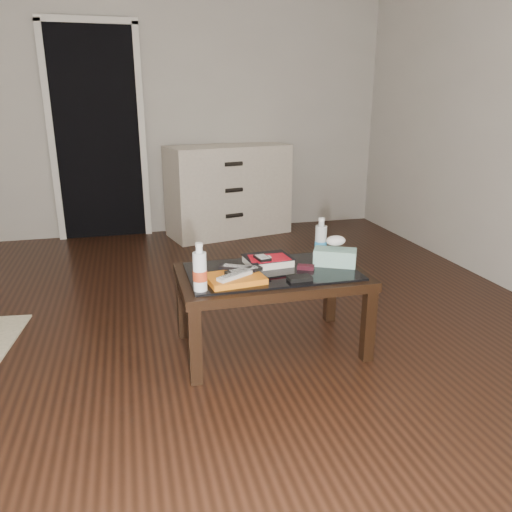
{
  "coord_description": "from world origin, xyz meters",
  "views": [
    {
      "loc": [
        -0.16,
        -2.69,
        1.35
      ],
      "look_at": [
        0.47,
        -0.26,
        0.55
      ],
      "focal_mm": 35.0,
      "sensor_mm": 36.0,
      "label": 1
    }
  ],
  "objects": [
    {
      "name": "water_bottle_left",
      "position": [
        0.14,
        -0.45,
        0.58
      ],
      "size": [
        0.07,
        0.07,
        0.24
      ],
      "primitive_type": "cylinder",
      "rotation": [
        0.0,
        0.0,
        0.14
      ],
      "color": "white",
      "rests_on": "coffee_table"
    },
    {
      "name": "coffee_table",
      "position": [
        0.56,
        -0.26,
        0.4
      ],
      "size": [
        1.0,
        0.6,
        0.46
      ],
      "color": "black",
      "rests_on": "ground"
    },
    {
      "name": "remote_black_back",
      "position": [
        0.37,
        -0.29,
        0.5
      ],
      "size": [
        0.2,
        0.14,
        0.02
      ],
      "primitive_type": "cube",
      "rotation": [
        0.0,
        0.0,
        -0.52
      ],
      "color": "black",
      "rests_on": "magazines"
    },
    {
      "name": "room_shell",
      "position": [
        0.0,
        0.0,
        1.62
      ],
      "size": [
        5.0,
        5.0,
        5.0
      ],
      "color": "#B9B4AB",
      "rests_on": "ground"
    },
    {
      "name": "doorway",
      "position": [
        -0.4,
        2.47,
        1.02
      ],
      "size": [
        0.9,
        0.08,
        2.07
      ],
      "color": "black",
      "rests_on": "ground"
    },
    {
      "name": "remote_silver",
      "position": [
        0.33,
        -0.4,
        0.5
      ],
      "size": [
        0.2,
        0.14,
        0.02
      ],
      "primitive_type": "cube",
      "rotation": [
        0.0,
        0.0,
        0.52
      ],
      "color": "silver",
      "rests_on": "magazines"
    },
    {
      "name": "magazines",
      "position": [
        0.33,
        -0.37,
        0.48
      ],
      "size": [
        0.3,
        0.24,
        0.03
      ],
      "primitive_type": "cube",
      "rotation": [
        0.0,
        0.0,
        0.12
      ],
      "color": "orange",
      "rests_on": "coffee_table"
    },
    {
      "name": "ipod",
      "position": [
        0.52,
        -0.21,
        0.52
      ],
      "size": [
        0.08,
        0.11,
        0.02
      ],
      "primitive_type": "cube",
      "rotation": [
        0.0,
        0.0,
        0.17
      ],
      "color": "black",
      "rests_on": "dvd_mailers"
    },
    {
      "name": "water_bottle_right",
      "position": [
        0.89,
        -0.12,
        0.58
      ],
      "size": [
        0.07,
        0.07,
        0.24
      ],
      "primitive_type": "cylinder",
      "rotation": [
        0.0,
        0.0,
        -0.0
      ],
      "color": "silver",
      "rests_on": "coffee_table"
    },
    {
      "name": "textbook",
      "position": [
        0.57,
        -0.16,
        0.48
      ],
      "size": [
        0.27,
        0.22,
        0.05
      ],
      "primitive_type": "cube",
      "rotation": [
        0.0,
        0.0,
        0.1
      ],
      "color": "black",
      "rests_on": "coffee_table"
    },
    {
      "name": "dvd_mailers",
      "position": [
        0.55,
        -0.18,
        0.51
      ],
      "size": [
        0.2,
        0.15,
        0.01
      ],
      "primitive_type": "cube",
      "rotation": [
        0.0,
        0.0,
        -0.06
      ],
      "color": "#B20B1B",
      "rests_on": "textbook"
    },
    {
      "name": "dresser",
      "position": [
        0.83,
        2.23,
        0.45
      ],
      "size": [
        1.28,
        0.76,
        0.9
      ],
      "rotation": [
        0.0,
        0.0,
        0.23
      ],
      "color": "beige",
      "rests_on": "ground"
    },
    {
      "name": "ground",
      "position": [
        0.0,
        0.0,
        0.0
      ],
      "size": [
        5.0,
        5.0,
        0.0
      ],
      "primitive_type": "plane",
      "color": "black",
      "rests_on": "ground"
    },
    {
      "name": "remote_black_front",
      "position": [
        0.39,
        -0.34,
        0.5
      ],
      "size": [
        0.21,
        0.1,
        0.02
      ],
      "primitive_type": "cube",
      "rotation": [
        0.0,
        0.0,
        0.26
      ],
      "color": "black",
      "rests_on": "magazines"
    },
    {
      "name": "tissue_box",
      "position": [
        0.93,
        -0.26,
        0.51
      ],
      "size": [
        0.26,
        0.21,
        0.09
      ],
      "primitive_type": "cube",
      "rotation": [
        0.0,
        0.0,
        -0.48
      ],
      "color": "#217C6D",
      "rests_on": "coffee_table"
    },
    {
      "name": "flip_phone",
      "position": [
        0.74,
        -0.28,
        0.47
      ],
      "size": [
        0.1,
        0.08,
        0.02
      ],
      "primitive_type": "cube",
      "rotation": [
        0.0,
        0.0,
        -0.46
      ],
      "color": "black",
      "rests_on": "coffee_table"
    },
    {
      "name": "wallet",
      "position": [
        0.66,
        -0.44,
        0.47
      ],
      "size": [
        0.12,
        0.07,
        0.02
      ],
      "primitive_type": "cube",
      "rotation": [
        0.0,
        0.0,
        0.03
      ],
      "color": "black",
      "rests_on": "coffee_table"
    }
  ]
}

